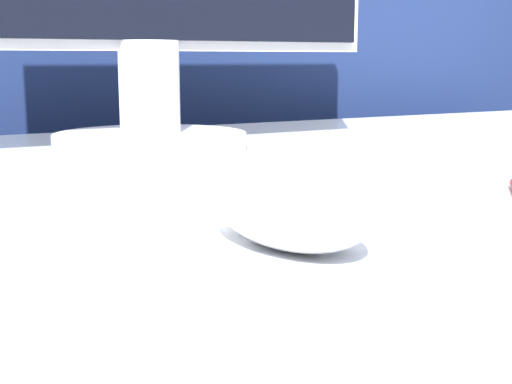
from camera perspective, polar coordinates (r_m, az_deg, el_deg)
The scene contains 3 objects.
partition_panel at distance 1.24m, azimuth -15.88°, elevation -0.55°, with size 5.00×0.03×1.26m.
computer_mouse_near at distance 0.41m, azimuth 2.53°, elevation -1.18°, with size 0.08×0.13×0.05m.
keyboard at distance 0.55m, azimuth -15.39°, elevation 0.27°, with size 0.44×0.15×0.02m.
Camera 1 is at (-0.26, -0.56, 0.86)m, focal length 50.00 mm.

